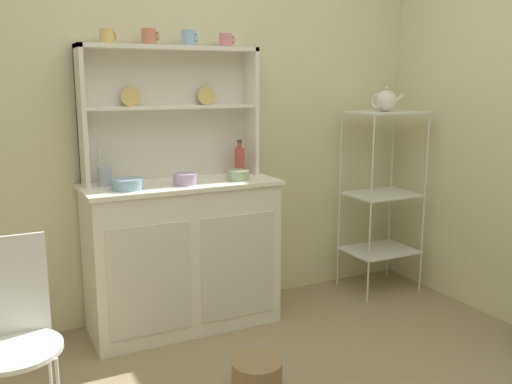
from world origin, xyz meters
TOP-DOWN VIEW (x-y plane):
  - wall_back at (0.00, 1.62)m, footprint 3.84×0.05m
  - hutch_cabinet at (-0.14, 1.37)m, footprint 1.10×0.45m
  - hutch_shelf_unit at (-0.14, 1.53)m, footprint 1.03×0.18m
  - bakers_rack at (1.27, 1.33)m, footprint 0.46×0.36m
  - wire_chair at (-1.10, 0.56)m, footprint 0.36×0.36m
  - floor_basket at (-0.09, 0.50)m, footprint 0.23×0.23m
  - cup_gold_0 at (-0.48, 1.49)m, footprint 0.09×0.08m
  - cup_terracotta_1 at (-0.25, 1.49)m, footprint 0.09×0.08m
  - cup_sky_2 at (-0.02, 1.49)m, footprint 0.09×0.08m
  - cup_rose_3 at (0.20, 1.49)m, footprint 0.09×0.08m
  - bowl_mixing_large at (-0.46, 1.29)m, footprint 0.17×0.17m
  - bowl_floral_medium at (-0.14, 1.29)m, footprint 0.13×0.13m
  - bowl_cream_small at (0.19, 1.29)m, footprint 0.13×0.13m
  - jam_bottle at (0.27, 1.45)m, footprint 0.06×0.06m
  - utensil_jar at (-0.54, 1.45)m, footprint 0.08×0.08m
  - porcelain_teapot at (1.27, 1.33)m, footprint 0.23×0.14m

SIDE VIEW (x-z plane):
  - floor_basket at x=-0.09m, z-range 0.00..0.17m
  - hutch_cabinet at x=-0.14m, z-range 0.01..0.87m
  - wire_chair at x=-1.10m, z-range 0.09..0.94m
  - bakers_rack at x=1.27m, z-range 0.12..1.35m
  - bowl_cream_small at x=0.19m, z-range 0.86..0.92m
  - bowl_mixing_large at x=-0.46m, z-range 0.86..0.92m
  - bowl_floral_medium at x=-0.14m, z-range 0.86..0.92m
  - utensil_jar at x=-0.54m, z-range 0.79..1.04m
  - jam_bottle at x=0.27m, z-range 0.84..1.05m
  - wall_back at x=0.00m, z-range 0.00..2.50m
  - porcelain_teapot at x=1.27m, z-range 1.21..1.37m
  - hutch_shelf_unit at x=-0.14m, z-range 0.92..1.67m
  - cup_gold_0 at x=-0.48m, z-range 1.61..1.69m
  - cup_rose_3 at x=0.20m, z-range 1.61..1.69m
  - cup_terracotta_1 at x=-0.25m, z-range 1.61..1.70m
  - cup_sky_2 at x=-0.02m, z-range 1.61..1.70m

